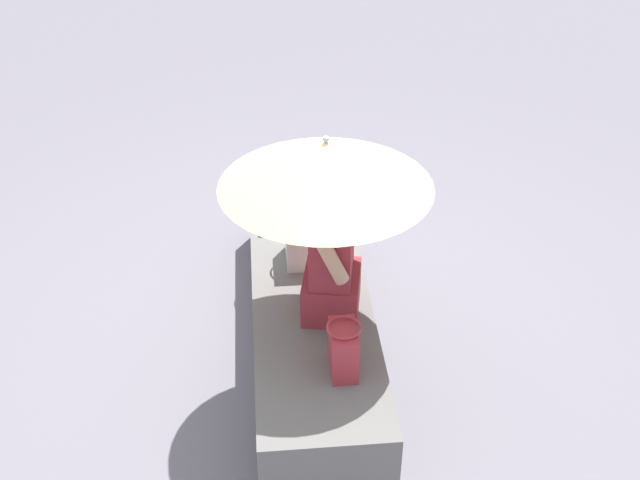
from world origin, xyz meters
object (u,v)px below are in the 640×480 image
(person_seated, at_px, (332,247))
(parasol, at_px, (326,165))
(handbag_black, at_px, (280,186))
(tote_bag_canvas, at_px, (300,236))
(shoulder_bag_spare, at_px, (344,349))

(person_seated, xyz_separation_m, parasol, (-0.06, 0.04, 0.49))
(handbag_black, distance_m, tote_bag_canvas, 0.52)
(parasol, bearing_deg, person_seated, -32.99)
(handbag_black, bearing_deg, person_seated, -167.51)
(handbag_black, xyz_separation_m, shoulder_bag_spare, (-1.42, -0.22, -0.06))
(person_seated, bearing_deg, parasol, 147.01)
(parasol, height_order, tote_bag_canvas, parasol)
(person_seated, distance_m, tote_bag_canvas, 0.53)
(parasol, xyz_separation_m, tote_bag_canvas, (0.52, 0.09, -0.72))
(tote_bag_canvas, bearing_deg, shoulder_bag_spare, -171.32)
(parasol, xyz_separation_m, shoulder_bag_spare, (-0.39, -0.05, -0.75))
(person_seated, height_order, shoulder_bag_spare, person_seated)
(person_seated, bearing_deg, tote_bag_canvas, 15.94)
(person_seated, xyz_separation_m, shoulder_bag_spare, (-0.45, -0.01, -0.26))
(tote_bag_canvas, xyz_separation_m, shoulder_bag_spare, (-0.91, -0.14, -0.03))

